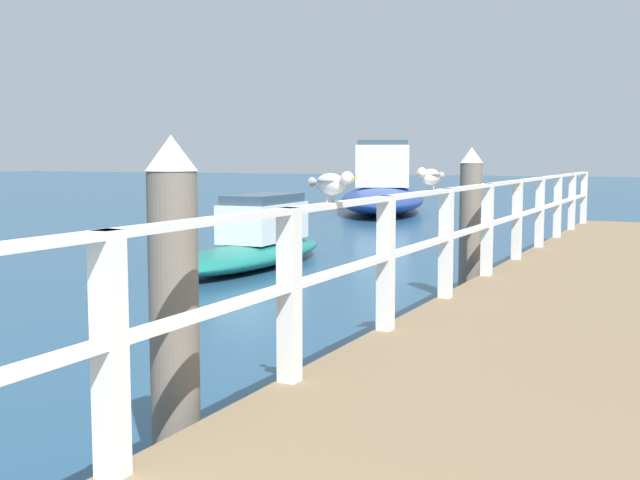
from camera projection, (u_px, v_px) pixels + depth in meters
pier_deck at (620, 305)px, 8.92m from camera, size 3.18×18.31×0.47m
pier_railing at (487, 219)px, 9.47m from camera, size 0.12×16.83×1.09m
dock_piling_near at (174, 310)px, 4.54m from camera, size 0.29×0.29×1.99m
dock_piling_far at (470, 225)px, 10.24m from camera, size 0.29×0.29×1.99m
seagull_foreground at (331, 183)px, 5.46m from camera, size 0.45×0.26×0.21m
seagull_background at (430, 176)px, 7.44m from camera, size 0.21×0.48×0.21m
boat_0 at (383, 188)px, 27.32m from camera, size 5.35×8.88×2.42m
boat_1 at (255, 242)px, 13.85m from camera, size 1.60×4.80×1.22m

